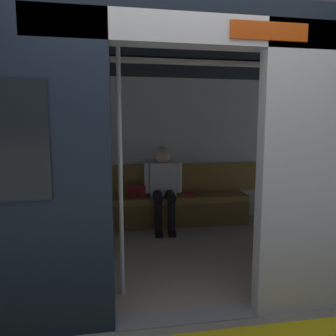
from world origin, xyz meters
TOP-DOWN VIEW (x-y plane):
  - ground_plane at (0.00, 0.00)m, footprint 60.00×60.00m
  - train_car at (0.08, -1.22)m, footprint 6.40×2.74m
  - bench_seat at (0.00, -2.23)m, footprint 2.85×0.44m
  - person_seated at (-0.14, -2.18)m, footprint 0.55×0.69m
  - handbag at (0.23, -2.29)m, footprint 0.26×0.15m
  - book at (-0.54, -2.27)m, footprint 0.23×0.26m
  - grab_pole_door at (0.48, -0.39)m, footprint 0.04×0.04m

SIDE VIEW (x-z plane):
  - ground_plane at x=0.00m, z-range 0.00..0.00m
  - bench_seat at x=0.00m, z-range 0.12..0.56m
  - book at x=-0.54m, z-range 0.44..0.47m
  - handbag at x=0.23m, z-range 0.44..0.61m
  - person_seated at x=-0.14m, z-range 0.08..1.25m
  - grab_pole_door at x=0.48m, z-range 0.00..2.17m
  - train_car at x=0.08m, z-range 0.38..2.69m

